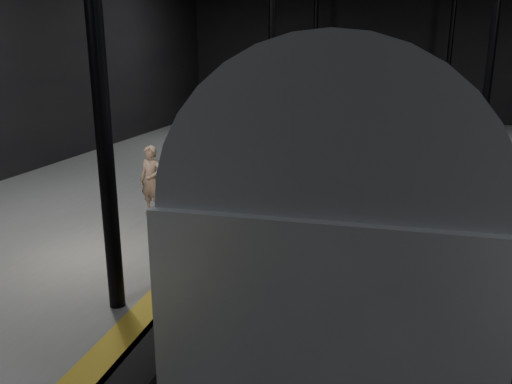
% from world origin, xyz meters
% --- Properties ---
extents(ground, '(44.00, 44.00, 0.00)m').
position_xyz_m(ground, '(0.00, 0.00, 0.00)').
color(ground, black).
rests_on(ground, ground).
extents(platform_left, '(9.00, 43.80, 1.00)m').
position_xyz_m(platform_left, '(-7.50, 0.00, 0.50)').
color(platform_left, '#545451').
rests_on(platform_left, ground).
extents(tactile_strip, '(0.50, 43.80, 0.01)m').
position_xyz_m(tactile_strip, '(-3.25, 0.00, 1.00)').
color(tactile_strip, olive).
rests_on(tactile_strip, platform_left).
extents(track, '(2.40, 43.00, 0.24)m').
position_xyz_m(track, '(0.00, 0.00, 0.07)').
color(track, '#3F3328').
rests_on(track, ground).
extents(train, '(2.91, 19.42, 5.19)m').
position_xyz_m(train, '(-0.00, 2.31, 2.90)').
color(train, '#95989C').
rests_on(train, ground).
extents(woman, '(0.74, 0.56, 1.84)m').
position_xyz_m(woman, '(-5.42, 0.79, 1.92)').
color(woman, '#98765D').
rests_on(woman, platform_left).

